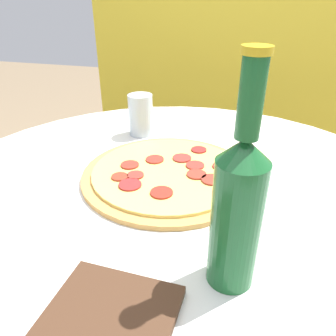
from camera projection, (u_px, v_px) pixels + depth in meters
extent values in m
cylinder|color=silver|center=(175.00, 313.00, 0.78)|extent=(0.10, 0.10, 0.64)
cylinder|color=silver|center=(177.00, 198.00, 0.62)|extent=(1.03, 1.03, 0.02)
cube|color=gold|center=(233.00, 50.00, 1.44)|extent=(1.30, 0.04, 1.57)
cylinder|color=#C68E47|center=(168.00, 174.00, 0.67)|extent=(0.35, 0.35, 0.01)
cylinder|color=#EACC60|center=(168.00, 171.00, 0.66)|extent=(0.31, 0.31, 0.01)
cylinder|color=maroon|center=(199.00, 150.00, 0.74)|extent=(0.03, 0.03, 0.00)
cylinder|color=#9E2D28|center=(182.00, 158.00, 0.70)|extent=(0.04, 0.04, 0.00)
cylinder|color=#A5261C|center=(162.00, 193.00, 0.59)|extent=(0.04, 0.04, 0.00)
cylinder|color=#9B3020|center=(120.00, 176.00, 0.64)|extent=(0.03, 0.03, 0.00)
cylinder|color=#AA2C25|center=(195.00, 165.00, 0.68)|extent=(0.04, 0.04, 0.00)
cylinder|color=maroon|center=(197.00, 174.00, 0.64)|extent=(0.04, 0.04, 0.00)
cylinder|color=maroon|center=(130.00, 165.00, 0.68)|extent=(0.04, 0.04, 0.00)
cylinder|color=maroon|center=(212.00, 180.00, 0.62)|extent=(0.04, 0.04, 0.00)
cylinder|color=maroon|center=(229.00, 178.00, 0.63)|extent=(0.04, 0.04, 0.00)
cylinder|color=#A52524|center=(130.00, 185.00, 0.61)|extent=(0.04, 0.04, 0.00)
cylinder|color=#A02E26|center=(136.00, 175.00, 0.64)|extent=(0.03, 0.03, 0.00)
cylinder|color=#A42A21|center=(155.00, 159.00, 0.70)|extent=(0.04, 0.04, 0.00)
cylinder|color=maroon|center=(222.00, 166.00, 0.67)|extent=(0.04, 0.04, 0.00)
cylinder|color=#195628|center=(235.00, 225.00, 0.40)|extent=(0.06, 0.06, 0.17)
cone|color=#195628|center=(245.00, 150.00, 0.35)|extent=(0.06, 0.06, 0.03)
cylinder|color=#195628|center=(251.00, 99.00, 0.32)|extent=(0.03, 0.03, 0.08)
cylinder|color=gold|center=(257.00, 50.00, 0.30)|extent=(0.03, 0.03, 0.01)
cube|color=#422819|center=(106.00, 325.00, 0.37)|extent=(0.15, 0.15, 0.01)
cylinder|color=#ADBCC6|center=(141.00, 115.00, 0.84)|extent=(0.06, 0.06, 0.11)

